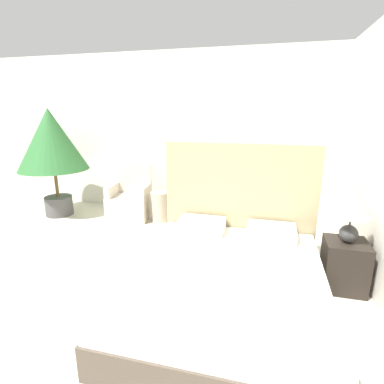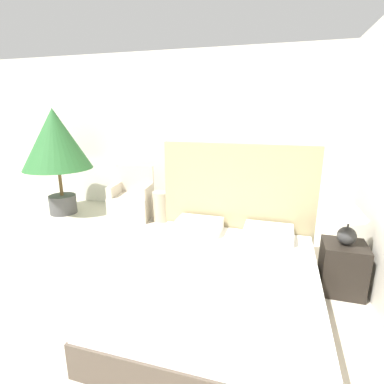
# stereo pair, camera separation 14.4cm
# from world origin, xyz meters

# --- Properties ---
(ground_plane) EXTENTS (16.00, 16.00, 0.00)m
(ground_plane) POSITION_xyz_m (0.00, 0.00, 0.00)
(ground_plane) COLOR beige
(wall_back) EXTENTS (10.00, 0.06, 2.90)m
(wall_back) POSITION_xyz_m (0.00, 4.09, 1.45)
(wall_back) COLOR silver
(wall_back) RESTS_ON ground_plane
(bed) EXTENTS (1.81, 2.07, 1.51)m
(bed) POSITION_xyz_m (1.33, 1.28, 0.30)
(bed) COLOR #4C4238
(bed) RESTS_ON ground_plane
(armchair_near_window_left) EXTENTS (0.77, 0.67, 0.92)m
(armchair_near_window_left) POSITION_xyz_m (-0.72, 3.39, 0.28)
(armchair_near_window_left) COLOR beige
(armchair_near_window_left) RESTS_ON ground_plane
(armchair_near_window_right) EXTENTS (0.77, 0.67, 0.92)m
(armchair_near_window_right) POSITION_xyz_m (0.42, 3.39, 0.28)
(armchair_near_window_right) COLOR beige
(armchair_near_window_right) RESTS_ON ground_plane
(potted_palm) EXTENTS (1.21, 1.21, 1.92)m
(potted_palm) POSITION_xyz_m (-2.07, 3.22, 1.33)
(potted_palm) COLOR #4C4C4C
(potted_palm) RESTS_ON ground_plane
(nightstand) EXTENTS (0.43, 0.41, 0.54)m
(nightstand) POSITION_xyz_m (2.51, 1.94, 0.27)
(nightstand) COLOR black
(nightstand) RESTS_ON ground_plane
(table_lamp) EXTENTS (0.36, 0.36, 0.47)m
(table_lamp) POSITION_xyz_m (2.50, 1.93, 0.86)
(table_lamp) COLOR #333333
(table_lamp) RESTS_ON nightstand
(side_table) EXTENTS (0.30, 0.30, 0.52)m
(side_table) POSITION_xyz_m (-0.14, 3.38, 0.26)
(side_table) COLOR #B7AD93
(side_table) RESTS_ON ground_plane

